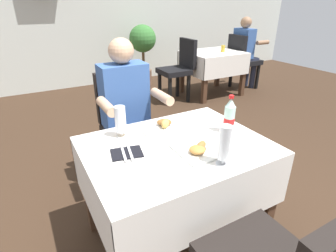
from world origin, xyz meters
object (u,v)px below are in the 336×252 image
(beer_glass_middle, at_px, (120,121))
(background_dining_table, at_px, (213,63))
(chair_far_diner_seat, at_px, (128,123))
(main_dining_table, at_px, (176,169))
(plate_near_camera, at_px, (199,149))
(napkin_cutlery_set, at_px, (127,153))
(background_table_tumbler, at_px, (223,49))
(background_chair_right, at_px, (242,59))
(beer_glass_left, at_px, (224,146))
(potted_plant_corner, at_px, (143,46))
(background_chair_left, at_px, (179,67))
(seated_diner_far, at_px, (128,111))
(plate_far_diner, at_px, (162,127))
(background_patron, at_px, (245,49))
(cola_bottle_primary, at_px, (229,116))

(beer_glass_middle, xyz_separation_m, background_dining_table, (2.42, 2.17, -0.29))
(chair_far_diner_seat, bearing_deg, main_dining_table, -90.00)
(plate_near_camera, bearing_deg, napkin_cutlery_set, 153.58)
(plate_near_camera, xyz_separation_m, background_table_tumbler, (2.22, 2.47, 0.04))
(background_chair_right, bearing_deg, beer_glass_left, -135.12)
(beer_glass_middle, xyz_separation_m, potted_plant_corner, (1.63, 3.28, -0.09))
(main_dining_table, height_order, background_chair_right, background_chair_right)
(chair_far_diner_seat, xyz_separation_m, background_chair_left, (1.50, 1.63, 0.00))
(beer_glass_middle, bearing_deg, napkin_cutlery_set, -103.08)
(seated_diner_far, relative_size, napkin_cutlery_set, 6.42)
(plate_far_diner, relative_size, background_table_tumbler, 2.05)
(main_dining_table, height_order, chair_far_diner_seat, chair_far_diner_seat)
(plate_far_diner, bearing_deg, background_chair_right, 38.14)
(main_dining_table, xyz_separation_m, background_chair_left, (1.50, 2.43, 0.00))
(beer_glass_left, xyz_separation_m, background_patron, (2.79, 2.73, -0.13))
(plate_near_camera, relative_size, beer_glass_middle, 1.29)
(plate_far_diner, distance_m, background_dining_table, 3.09)
(background_table_tumbler, relative_size, potted_plant_corner, 0.10)
(seated_diner_far, distance_m, background_chair_left, 2.33)
(napkin_cutlery_set, relative_size, potted_plant_corner, 0.18)
(background_chair_left, xyz_separation_m, background_chair_right, (1.34, 0.00, 0.00))
(background_dining_table, bearing_deg, background_table_tumbler, -38.26)
(main_dining_table, xyz_separation_m, plate_near_camera, (0.07, -0.13, 0.19))
(beer_glass_middle, xyz_separation_m, background_chair_right, (3.09, 2.17, -0.28))
(background_chair_left, relative_size, background_patron, 0.77)
(chair_far_diner_seat, relative_size, beer_glass_middle, 4.92)
(cola_bottle_primary, bearing_deg, background_dining_table, 53.79)
(potted_plant_corner, bearing_deg, plate_far_diner, -112.30)
(background_chair_left, xyz_separation_m, background_table_tumbler, (0.79, -0.09, 0.23))
(chair_far_diner_seat, xyz_separation_m, plate_near_camera, (0.07, -0.93, 0.19))
(potted_plant_corner, bearing_deg, background_dining_table, -54.67)
(chair_far_diner_seat, relative_size, seated_diner_far, 0.77)
(plate_far_diner, xyz_separation_m, background_chair_left, (1.48, 2.22, -0.19))
(background_dining_table, bearing_deg, main_dining_table, -131.78)
(chair_far_diner_seat, bearing_deg, background_table_tumbler, 33.91)
(main_dining_table, distance_m, seated_diner_far, 0.71)
(chair_far_diner_seat, height_order, cola_bottle_primary, cola_bottle_primary)
(background_chair_left, height_order, potted_plant_corner, potted_plant_corner)
(main_dining_table, xyz_separation_m, beer_glass_left, (0.10, -0.30, 0.29))
(napkin_cutlery_set, distance_m, background_patron, 3.98)
(plate_near_camera, bearing_deg, chair_far_diner_seat, 94.19)
(chair_far_diner_seat, height_order, background_patron, background_patron)
(cola_bottle_primary, relative_size, potted_plant_corner, 0.22)
(napkin_cutlery_set, bearing_deg, background_table_tumbler, 41.58)
(plate_far_diner, bearing_deg, beer_glass_left, -81.16)
(napkin_cutlery_set, height_order, potted_plant_corner, potted_plant_corner)
(napkin_cutlery_set, bearing_deg, plate_far_diner, 28.65)
(cola_bottle_primary, bearing_deg, seated_diner_far, 120.91)
(beer_glass_middle, bearing_deg, potted_plant_corner, 63.60)
(beer_glass_left, distance_m, napkin_cutlery_set, 0.53)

